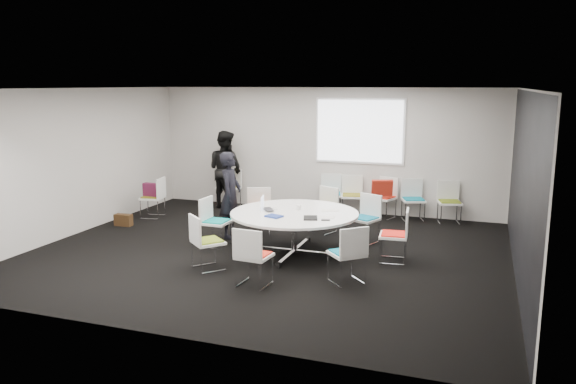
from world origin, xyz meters
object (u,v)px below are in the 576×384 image
(chair_ring_a, at_px, (394,245))
(maroon_bag, at_px, (152,190))
(chair_back_b, at_px, (352,203))
(chair_person_back, at_px, (229,195))
(chair_back_e, at_px, (449,210))
(chair_ring_e, at_px, (216,231))
(person_back, at_px, (225,169))
(chair_ring_f, at_px, (208,252))
(chair_back_a, at_px, (331,202))
(cup, at_px, (299,207))
(chair_back_c, at_px, (384,206))
(conference_table, at_px, (294,223))
(chair_ring_b, at_px, (364,228))
(chair_spare_left, at_px, (153,205))
(person_main, at_px, (231,195))
(chair_ring_g, at_px, (254,267))
(chair_ring_d, at_px, (260,220))
(chair_ring_c, at_px, (323,218))
(chair_back_d, at_px, (413,208))
(laptop, at_px, (271,210))
(brown_bag, at_px, (123,220))
(chair_ring_h, at_px, (347,265))

(chair_ring_a, distance_m, maroon_bag, 5.63)
(chair_back_b, distance_m, chair_person_back, 2.99)
(chair_back_e, bearing_deg, chair_ring_e, 24.65)
(person_back, bearing_deg, chair_ring_e, 128.76)
(chair_ring_f, relative_size, chair_person_back, 1.00)
(chair_ring_e, bearing_deg, chair_back_a, 159.66)
(chair_back_e, xyz_separation_m, person_back, (-5.08, -0.15, 0.63))
(cup, bearing_deg, chair_back_c, 71.46)
(conference_table, bearing_deg, chair_ring_b, 47.30)
(chair_ring_f, distance_m, chair_spare_left, 3.86)
(chair_ring_b, relative_size, chair_back_c, 1.00)
(chair_ring_e, relative_size, person_main, 0.54)
(chair_ring_f, bearing_deg, chair_person_back, 152.22)
(chair_ring_b, bearing_deg, chair_ring_g, 92.06)
(chair_ring_d, relative_size, chair_ring_f, 1.00)
(chair_ring_a, relative_size, chair_spare_left, 1.00)
(chair_ring_b, relative_size, chair_ring_c, 1.00)
(chair_back_d, height_order, chair_back_e, same)
(chair_ring_e, xyz_separation_m, cup, (1.48, 0.23, 0.50))
(chair_back_d, height_order, chair_spare_left, same)
(person_back, bearing_deg, chair_ring_a, 163.48)
(laptop, bearing_deg, cup, -100.68)
(chair_back_a, distance_m, brown_bag, 4.49)
(person_main, xyz_separation_m, cup, (1.49, -0.42, -0.04))
(chair_ring_d, height_order, chair_ring_h, same)
(chair_back_c, xyz_separation_m, brown_bag, (-4.94, -2.46, -0.16))
(chair_back_c, bearing_deg, chair_ring_g, 98.98)
(chair_ring_b, relative_size, chair_ring_f, 1.00)
(chair_ring_f, relative_size, maroon_bag, 2.20)
(chair_back_a, xyz_separation_m, chair_back_c, (1.18, -0.00, 0.00))
(chair_back_a, bearing_deg, chair_back_b, 162.87)
(chair_back_b, bearing_deg, chair_ring_e, 48.10)
(conference_table, xyz_separation_m, chair_back_a, (-0.19, 3.12, -0.26))
(chair_back_e, height_order, maroon_bag, chair_back_e)
(chair_back_b, distance_m, maroon_bag, 4.38)
(chair_ring_a, xyz_separation_m, cup, (-1.67, 0.07, 0.50))
(person_back, xyz_separation_m, brown_bag, (-1.24, -2.29, -0.79))
(chair_ring_b, distance_m, chair_back_b, 2.15)
(chair_back_a, bearing_deg, conference_table, 77.44)
(laptop, bearing_deg, person_main, 27.20)
(chair_ring_b, xyz_separation_m, person_main, (-2.47, -0.46, 0.54))
(conference_table, height_order, brown_bag, conference_table)
(chair_ring_f, height_order, chair_person_back, same)
(chair_ring_d, xyz_separation_m, maroon_bag, (-2.70, 0.46, 0.34))
(chair_back_a, bearing_deg, brown_bag, 17.21)
(chair_ring_a, relative_size, cup, 9.78)
(chair_ring_e, bearing_deg, chair_ring_g, 42.64)
(maroon_bag, xyz_separation_m, brown_bag, (-0.18, -0.82, -0.50))
(chair_ring_d, height_order, chair_ring_g, same)
(chair_ring_e, relative_size, chair_back_b, 1.00)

